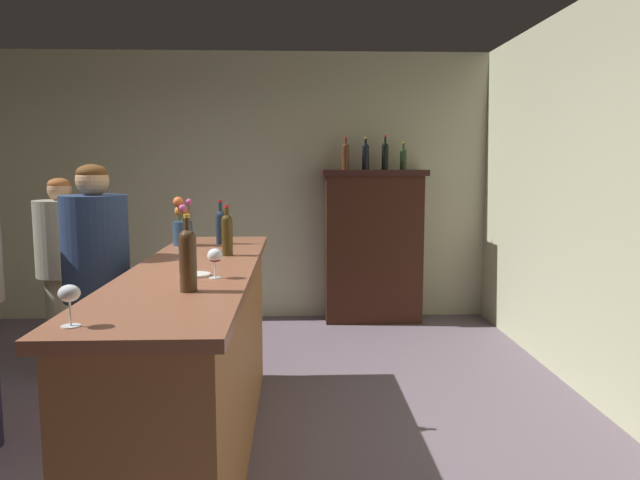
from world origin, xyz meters
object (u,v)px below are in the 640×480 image
at_px(patron_redhead, 97,290).
at_px(patron_tall, 64,271).
at_px(cheese_plate, 195,275).
at_px(display_bottle_midleft, 366,155).
at_px(display_bottle_center, 385,155).
at_px(wine_bottle_syrah, 221,225).
at_px(display_cabinet, 373,243).
at_px(display_bottle_left, 346,155).
at_px(bar_counter, 197,363).
at_px(wine_bottle_malbec, 188,257).
at_px(display_bottle_midright, 403,158).
at_px(wine_glass_front, 69,295).
at_px(flower_arrangement, 182,225).
at_px(wine_bottle_rose, 227,233).
at_px(wine_glass_mid, 215,257).

height_order(patron_redhead, patron_tall, patron_redhead).
distance_m(cheese_plate, display_bottle_midleft, 3.47).
bearing_deg(display_bottle_center, wine_bottle_syrah, -125.74).
bearing_deg(patron_redhead, display_cabinet, 84.59).
bearing_deg(display_bottle_left, display_bottle_midleft, 0.00).
distance_m(bar_counter, wine_bottle_malbec, 0.94).
distance_m(display_bottle_midleft, display_bottle_midright, 0.38).
bearing_deg(wine_glass_front, wine_bottle_malbec, 61.98).
bearing_deg(wine_bottle_syrah, flower_arrangement, -164.59).
distance_m(display_cabinet, display_bottle_midleft, 0.90).
bearing_deg(bar_counter, display_bottle_center, 63.63).
xyz_separation_m(display_cabinet, display_bottle_midright, (0.30, -0.00, 0.87)).
bearing_deg(display_bottle_center, wine_bottle_rose, -117.52).
relative_size(flower_arrangement, display_bottle_center, 0.96).
relative_size(wine_bottle_malbec, display_bottle_left, 1.03).
distance_m(cheese_plate, display_bottle_center, 3.54).
bearing_deg(display_bottle_left, wine_glass_front, -107.02).
bearing_deg(flower_arrangement, wine_bottle_malbec, -78.63).
bearing_deg(wine_bottle_malbec, wine_bottle_rose, 87.27).
xyz_separation_m(wine_glass_front, display_bottle_midleft, (1.46, 4.12, 0.53)).
bearing_deg(patron_redhead, bar_counter, 3.43).
relative_size(cheese_plate, patron_redhead, 0.09).
xyz_separation_m(display_bottle_center, display_bottle_midright, (0.19, -0.00, -0.03)).
bearing_deg(cheese_plate, patron_tall, 127.92).
bearing_deg(display_bottle_midright, wine_bottle_syrah, -129.15).
height_order(display_cabinet, display_bottle_midleft, display_bottle_midleft).
bearing_deg(wine_glass_front, display_bottle_midleft, 70.43).
xyz_separation_m(display_cabinet, wine_bottle_malbec, (-1.25, -3.56, 0.40)).
xyz_separation_m(wine_bottle_syrah, display_bottle_midright, (1.61, 1.97, 0.48)).
xyz_separation_m(bar_counter, display_bottle_center, (1.45, 2.92, 1.18)).
xyz_separation_m(wine_bottle_malbec, wine_glass_mid, (0.07, 0.31, -0.05)).
bearing_deg(cheese_plate, wine_bottle_malbec, -84.71).
bearing_deg(display_bottle_left, display_bottle_midright, -0.00).
bearing_deg(wine_glass_front, display_bottle_midright, 65.85).
xyz_separation_m(cheese_plate, display_bottle_midright, (1.58, 3.19, 0.61)).
distance_m(wine_bottle_syrah, wine_glass_mid, 1.29).
height_order(wine_bottle_malbec, wine_glass_front, wine_bottle_malbec).
bearing_deg(display_bottle_center, patron_tall, -149.20).
height_order(cheese_plate, display_bottle_midright, display_bottle_midright).
bearing_deg(display_cabinet, bar_counter, -114.63).
distance_m(bar_counter, display_bottle_midleft, 3.39).
xyz_separation_m(flower_arrangement, patron_tall, (-0.98, 0.46, -0.39)).
relative_size(wine_bottle_malbec, flower_arrangement, 1.01).
relative_size(bar_counter, wine_bottle_syrah, 8.99).
height_order(cheese_plate, display_bottle_left, display_bottle_left).
bearing_deg(bar_counter, display_bottle_left, 70.26).
relative_size(wine_glass_front, patron_redhead, 0.09).
height_order(bar_counter, wine_bottle_syrah, wine_bottle_syrah).
distance_m(bar_counter, patron_redhead, 0.79).
xyz_separation_m(cheese_plate, display_bottle_center, (1.40, 3.19, 0.64)).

